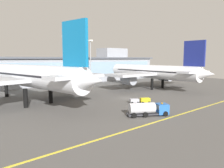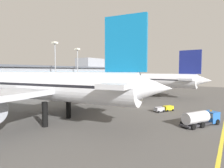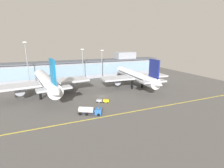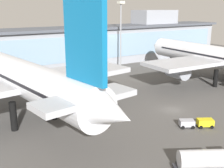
{
  "view_description": "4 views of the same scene",
  "coord_description": "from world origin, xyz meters",
  "px_view_note": "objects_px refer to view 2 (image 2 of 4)",
  "views": [
    {
      "loc": [
        -46.98,
        -47.47,
        12.36
      ],
      "look_at": [
        3.15,
        10.43,
        3.28
      ],
      "focal_mm": 34.7,
      "sensor_mm": 36.0,
      "label": 1
    },
    {
      "loc": [
        -51.34,
        -23.1,
        10.88
      ],
      "look_at": [
        -2.17,
        8.73,
        6.67
      ],
      "focal_mm": 30.12,
      "sensor_mm": 36.0,
      "label": 2
    },
    {
      "loc": [
        -25.34,
        -73.9,
        26.56
      ],
      "look_at": [
        6.59,
        3.13,
        5.06
      ],
      "focal_mm": 26.31,
      "sensor_mm": 36.0,
      "label": 3
    },
    {
      "loc": [
        -37.6,
        -36.88,
        19.51
      ],
      "look_at": [
        -8.1,
        9.47,
        4.29
      ],
      "focal_mm": 44.95,
      "sensor_mm": 36.0,
      "label": 4
    }
  ],
  "objects_px": {
    "airliner_near_left": "(46,87)",
    "apron_light_mast_centre": "(55,61)",
    "fuel_tanker_truck": "(201,118)",
    "apron_light_mast_east": "(78,64)",
    "airliner_near_right": "(144,80)",
    "baggage_tug_near": "(164,109)"
  },
  "relations": [
    {
      "from": "fuel_tanker_truck",
      "to": "baggage_tug_near",
      "type": "bearing_deg",
      "value": 79.38
    },
    {
      "from": "airliner_near_right",
      "to": "baggage_tug_near",
      "type": "bearing_deg",
      "value": 125.5
    },
    {
      "from": "fuel_tanker_truck",
      "to": "airliner_near_left",
      "type": "bearing_deg",
      "value": 145.82
    },
    {
      "from": "airliner_near_left",
      "to": "apron_light_mast_centre",
      "type": "height_order",
      "value": "apron_light_mast_centre"
    },
    {
      "from": "airliner_near_right",
      "to": "fuel_tanker_truck",
      "type": "xyz_separation_m",
      "value": [
        -34.99,
        -27.48,
        -5.23
      ]
    },
    {
      "from": "baggage_tug_near",
      "to": "apron_light_mast_centre",
      "type": "distance_m",
      "value": 46.04
    },
    {
      "from": "fuel_tanker_truck",
      "to": "baggage_tug_near",
      "type": "xyz_separation_m",
      "value": [
        8.46,
        10.12,
        -0.72
      ]
    },
    {
      "from": "airliner_near_left",
      "to": "airliner_near_right",
      "type": "height_order",
      "value": "airliner_near_left"
    },
    {
      "from": "baggage_tug_near",
      "to": "fuel_tanker_truck",
      "type": "bearing_deg",
      "value": -99.57
    },
    {
      "from": "airliner_near_left",
      "to": "apron_light_mast_centre",
      "type": "xyz_separation_m",
      "value": [
        24.05,
        25.21,
        7.15
      ]
    },
    {
      "from": "baggage_tug_near",
      "to": "apron_light_mast_east",
      "type": "distance_m",
      "value": 49.9
    },
    {
      "from": "airliner_near_right",
      "to": "baggage_tug_near",
      "type": "distance_m",
      "value": 32.26
    },
    {
      "from": "fuel_tanker_truck",
      "to": "apron_light_mast_centre",
      "type": "bearing_deg",
      "value": 109.15
    },
    {
      "from": "airliner_near_left",
      "to": "fuel_tanker_truck",
      "type": "distance_m",
      "value": 32.75
    },
    {
      "from": "airliner_near_left",
      "to": "apron_light_mast_east",
      "type": "distance_m",
      "value": 47.28
    },
    {
      "from": "fuel_tanker_truck",
      "to": "apron_light_mast_east",
      "type": "height_order",
      "value": "apron_light_mast_east"
    },
    {
      "from": "baggage_tug_near",
      "to": "apron_light_mast_centre",
      "type": "bearing_deg",
      "value": 118.77
    },
    {
      "from": "apron_light_mast_centre",
      "to": "apron_light_mast_east",
      "type": "height_order",
      "value": "apron_light_mast_centre"
    },
    {
      "from": "fuel_tanker_truck",
      "to": "baggage_tug_near",
      "type": "relative_size",
      "value": 1.62
    },
    {
      "from": "airliner_near_right",
      "to": "apron_light_mast_centre",
      "type": "xyz_separation_m",
      "value": [
        -25.33,
        26.55,
        7.85
      ]
    },
    {
      "from": "apron_light_mast_centre",
      "to": "fuel_tanker_truck",
      "type": "bearing_deg",
      "value": -100.13
    },
    {
      "from": "baggage_tug_near",
      "to": "apron_light_mast_centre",
      "type": "xyz_separation_m",
      "value": [
        1.2,
        43.91,
        13.8
      ]
    }
  ]
}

